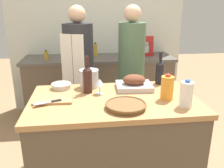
# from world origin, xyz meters

# --- Properties ---
(kitchen_island) EXTENTS (1.32, 0.78, 0.90)m
(kitchen_island) POSITION_xyz_m (0.00, 0.00, 0.45)
(kitchen_island) COLOR brown
(kitchen_island) RESTS_ON ground_plane
(back_counter) EXTENTS (2.14, 0.60, 0.89)m
(back_counter) POSITION_xyz_m (0.00, 1.62, 0.45)
(back_counter) COLOR brown
(back_counter) RESTS_ON ground_plane
(back_wall) EXTENTS (2.64, 0.10, 2.55)m
(back_wall) POSITION_xyz_m (0.00, 1.97, 1.27)
(back_wall) COLOR silver
(back_wall) RESTS_ON ground_plane
(roasting_pan) EXTENTS (0.32, 0.27, 0.13)m
(roasting_pan) POSITION_xyz_m (0.21, 0.20, 0.94)
(roasting_pan) COLOR #BCBCC1
(roasting_pan) RESTS_ON kitchen_island
(wicker_basket) EXTENTS (0.30, 0.30, 0.04)m
(wicker_basket) POSITION_xyz_m (0.06, -0.20, 0.92)
(wicker_basket) COLOR brown
(wicker_basket) RESTS_ON kitchen_island
(cutting_board) EXTENTS (0.30, 0.18, 0.02)m
(cutting_board) POSITION_xyz_m (-0.47, 0.00, 0.90)
(cutting_board) COLOR #AD7F51
(cutting_board) RESTS_ON kitchen_island
(stock_pot) EXTENTS (0.17, 0.17, 0.18)m
(stock_pot) POSITION_xyz_m (-0.18, 0.30, 0.98)
(stock_pot) COLOR #B7B7BC
(stock_pot) RESTS_ON kitchen_island
(mixing_bowl) EXTENTS (0.18, 0.18, 0.05)m
(mixing_bowl) POSITION_xyz_m (-0.43, 0.29, 0.92)
(mixing_bowl) COLOR beige
(mixing_bowl) RESTS_ON kitchen_island
(juice_jug) EXTENTS (0.10, 0.10, 0.20)m
(juice_jug) POSITION_xyz_m (0.41, -0.07, 0.99)
(juice_jug) COLOR orange
(juice_jug) RESTS_ON kitchen_island
(milk_jug) EXTENTS (0.09, 0.09, 0.20)m
(milk_jug) POSITION_xyz_m (0.49, -0.23, 0.99)
(milk_jug) COLOR white
(milk_jug) RESTS_ON kitchen_island
(wine_bottle_green) EXTENTS (0.08, 0.08, 0.30)m
(wine_bottle_green) POSITION_xyz_m (0.47, 0.32, 1.01)
(wine_bottle_green) COLOR black
(wine_bottle_green) RESTS_ON kitchen_island
(wine_bottle_dark) EXTENTS (0.08, 0.08, 0.31)m
(wine_bottle_dark) POSITION_xyz_m (-0.20, 0.16, 1.02)
(wine_bottle_dark) COLOR #381E19
(wine_bottle_dark) RESTS_ON kitchen_island
(wine_glass_left) EXTENTS (0.07, 0.07, 0.13)m
(wine_glass_left) POSITION_xyz_m (0.51, 0.20, 1.00)
(wine_glass_left) COLOR silver
(wine_glass_left) RESTS_ON kitchen_island
(wine_glass_right) EXTENTS (0.07, 0.07, 0.13)m
(wine_glass_right) POSITION_xyz_m (-0.10, 0.11, 0.99)
(wine_glass_right) COLOR silver
(wine_glass_right) RESTS_ON kitchen_island
(knife_chef) EXTENTS (0.20, 0.10, 0.01)m
(knife_chef) POSITION_xyz_m (-0.50, -0.07, 0.92)
(knife_chef) COLOR #B7B7BC
(knife_chef) RESTS_ON cutting_board
(stand_mixer) EXTENTS (0.18, 0.14, 0.28)m
(stand_mixer) POSITION_xyz_m (0.71, 1.67, 1.01)
(stand_mixer) COLOR #B22323
(stand_mixer) RESTS_ON back_counter
(condiment_bottle_tall) EXTENTS (0.06, 0.06, 0.20)m
(condiment_bottle_tall) POSITION_xyz_m (-0.05, 1.69, 0.98)
(condiment_bottle_tall) COLOR #B28E2D
(condiment_bottle_tall) RESTS_ON back_counter
(condiment_bottle_short) EXTENTS (0.06, 0.06, 0.15)m
(condiment_bottle_short) POSITION_xyz_m (-0.40, 1.60, 0.96)
(condiment_bottle_short) COLOR #332D28
(condiment_bottle_short) RESTS_ON back_counter
(condiment_bottle_extra) EXTENTS (0.06, 0.06, 0.14)m
(condiment_bottle_extra) POSITION_xyz_m (-0.72, 1.52, 0.95)
(condiment_bottle_extra) COLOR #B28E2D
(condiment_bottle_extra) RESTS_ON back_counter
(person_cook_aproned) EXTENTS (0.35, 0.37, 1.60)m
(person_cook_aproned) POSITION_xyz_m (-0.28, 0.88, 0.89)
(person_cook_aproned) COLOR beige
(person_cook_aproned) RESTS_ON ground_plane
(person_cook_guest) EXTENTS (0.30, 0.30, 1.61)m
(person_cook_guest) POSITION_xyz_m (0.32, 0.86, 0.90)
(person_cook_guest) COLOR beige
(person_cook_guest) RESTS_ON ground_plane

